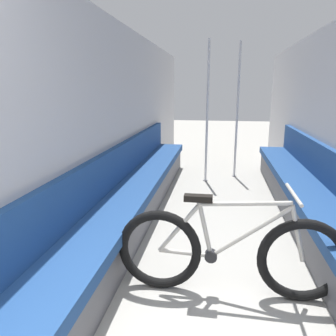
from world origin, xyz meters
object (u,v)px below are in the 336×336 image
object	(u,v)px
bench_seat_row_right	(313,203)
grab_pole_near	(237,113)
bicycle	(228,253)
grab_pole_far	(207,115)
bench_seat_row_left	(134,194)

from	to	relation	value
bench_seat_row_right	grab_pole_near	distance (m)	2.33
bench_seat_row_right	bicycle	distance (m)	1.63
bench_seat_row_right	grab_pole_far	distance (m)	2.23
bench_seat_row_right	bicycle	world-z (taller)	bench_seat_row_right
bicycle	bench_seat_row_left	bearing A→B (deg)	140.87
bench_seat_row_right	grab_pole_near	xyz separation A→B (m)	(-0.74, 2.06, 0.80)
bicycle	grab_pole_far	world-z (taller)	grab_pole_far
bench_seat_row_left	grab_pole_near	bearing A→B (deg)	58.94
bench_seat_row_left	bench_seat_row_right	xyz separation A→B (m)	(1.98, 0.00, 0.00)
bench_seat_row_right	bench_seat_row_left	bearing A→B (deg)	180.00
bench_seat_row_left	grab_pole_far	xyz separation A→B (m)	(0.76, 1.70, 0.80)
bench_seat_row_right	grab_pole_far	world-z (taller)	grab_pole_far
bench_seat_row_left	grab_pole_far	bearing A→B (deg)	65.85
bench_seat_row_left	grab_pole_far	distance (m)	2.02
grab_pole_near	grab_pole_far	xyz separation A→B (m)	(-0.48, -0.36, 0.00)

